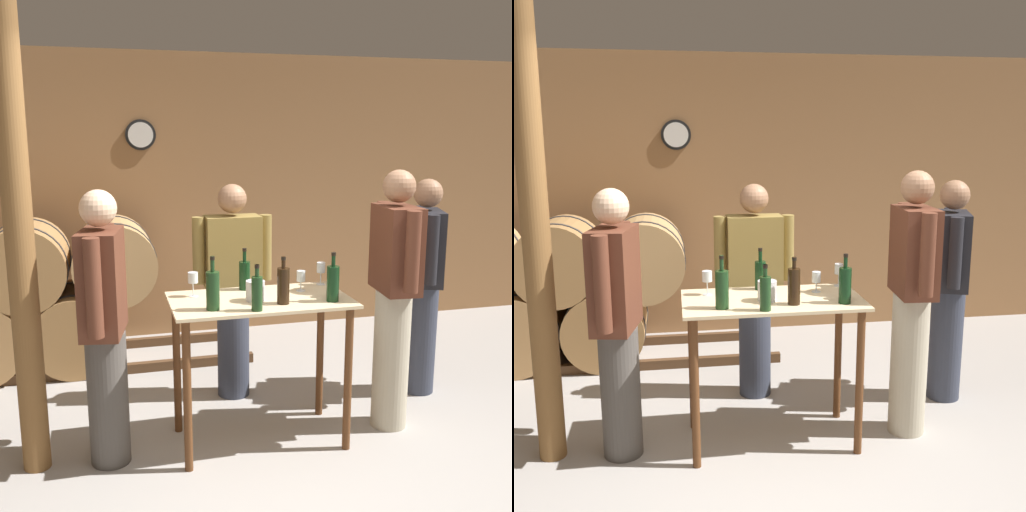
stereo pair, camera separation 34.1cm
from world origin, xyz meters
The scene contains 19 objects.
ground_plane centered at (0.00, 0.00, 0.00)m, with size 14.00×14.00×0.00m, color #9E9993.
back_wall centered at (0.00, 2.94, 1.35)m, with size 8.40×0.08×2.70m.
barrel_rack centered at (-1.77, 2.29, 0.61)m, with size 4.37×0.76×1.26m.
tasting_table centered at (-0.04, 0.65, 0.75)m, with size 1.12×0.61×0.95m.
wooden_post centered at (-1.42, 0.67, 1.35)m, with size 0.16×0.16×2.70m.
wine_bottle_far_left centered at (-0.37, 0.49, 1.08)m, with size 0.08×0.08×0.32m.
wine_bottle_left centered at (-0.12, 0.41, 1.06)m, with size 0.07×0.07×0.27m.
wine_bottle_center centered at (-0.08, 0.89, 1.06)m, with size 0.07×0.07×0.28m.
wine_bottle_right centered at (0.06, 0.51, 1.07)m, with size 0.08×0.08×0.29m.
wine_bottle_far_right centered at (0.37, 0.48, 1.07)m, with size 0.08×0.08×0.30m.
wine_glass_near_left centered at (-0.44, 0.80, 1.07)m, with size 0.06×0.06×0.16m.
wine_glass_near_center centered at (0.26, 0.76, 1.05)m, with size 0.06×0.06×0.13m.
wine_glass_near_right centered at (0.41, 0.57, 1.05)m, with size 0.06×0.06×0.14m.
wine_glass_far_side centered at (0.45, 0.89, 1.06)m, with size 0.06×0.06×0.15m.
ice_bucket centered at (-0.08, 0.61, 1.02)m, with size 0.12×0.12×0.13m.
person_host centered at (1.34, 1.08, 0.87)m, with size 0.34×0.56×1.64m.
person_visitor_with_scarf centered at (0.86, 0.63, 0.92)m, with size 0.25×0.59×1.74m.
person_visitor_bearded centered at (-0.99, 0.62, 0.88)m, with size 0.29×0.58×1.66m.
person_visitor_near_door centered at (-0.06, 1.37, 0.85)m, with size 0.59×0.24×1.61m.
Camera 2 is at (-0.63, -2.89, 1.97)m, focal length 42.00 mm.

